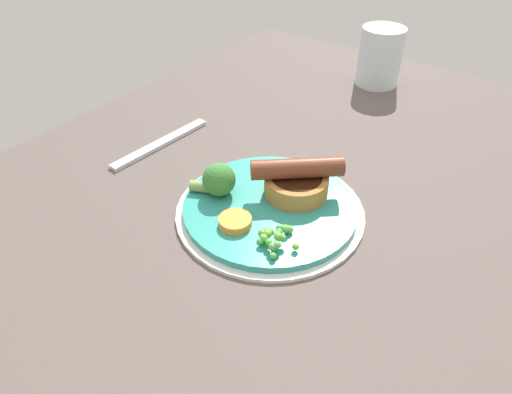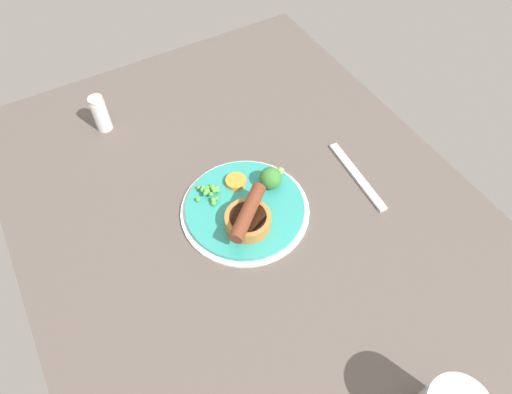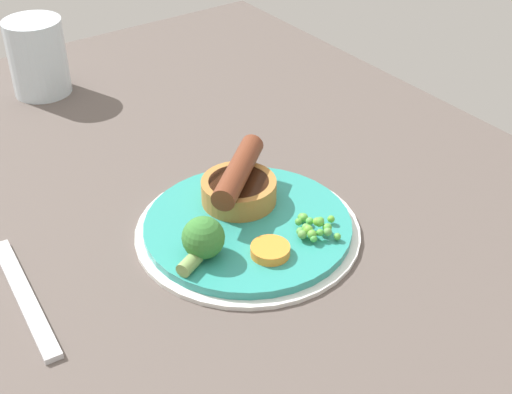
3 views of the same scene
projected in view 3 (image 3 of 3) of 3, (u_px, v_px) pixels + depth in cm
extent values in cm
cube|color=#564C47|center=(224.00, 229.00, 77.58)|extent=(110.00, 80.00, 3.00)
cylinder|color=silver|center=(248.00, 231.00, 74.38)|extent=(23.49, 23.49, 0.50)
cylinder|color=teal|center=(248.00, 228.00, 74.12)|extent=(21.61, 21.61, 1.40)
cylinder|color=#AD7538|center=(236.00, 189.00, 76.46)|extent=(8.08, 8.08, 2.58)
cylinder|color=#33190C|center=(236.00, 180.00, 75.81)|extent=(6.46, 6.46, 0.30)
cylinder|color=brown|center=(236.00, 169.00, 75.01)|extent=(9.25, 10.35, 2.49)
sphere|color=#67B039|center=(308.00, 230.00, 70.98)|extent=(0.99, 0.99, 0.99)
sphere|color=#55B141|center=(327.00, 228.00, 71.28)|extent=(0.90, 0.90, 0.90)
sphere|color=#50B641|center=(320.00, 233.00, 70.79)|extent=(0.74, 0.74, 0.74)
sphere|color=#60A149|center=(302.00, 234.00, 70.80)|extent=(0.95, 0.95, 0.95)
sphere|color=#64B841|center=(312.00, 234.00, 70.58)|extent=(0.95, 0.95, 0.95)
sphere|color=#62B836|center=(331.00, 219.00, 73.15)|extent=(0.77, 0.77, 0.77)
sphere|color=#5BA24D|center=(328.00, 232.00, 70.91)|extent=(0.89, 0.89, 0.89)
sphere|color=#67B838|center=(317.00, 222.00, 71.47)|extent=(0.88, 0.88, 0.88)
sphere|color=#5EB748|center=(327.00, 227.00, 71.30)|extent=(0.84, 0.84, 0.84)
sphere|color=#50B548|center=(310.00, 221.00, 71.99)|extent=(0.82, 0.82, 0.82)
sphere|color=#5EB546|center=(303.00, 218.00, 72.99)|extent=(0.98, 0.98, 0.98)
sphere|color=#4FB74B|center=(314.00, 239.00, 70.38)|extent=(0.73, 0.73, 0.73)
sphere|color=#50B348|center=(320.00, 221.00, 71.95)|extent=(0.80, 0.80, 0.80)
sphere|color=#52A640|center=(299.00, 222.00, 72.65)|extent=(0.78, 0.78, 0.78)
sphere|color=#62AA4B|center=(319.00, 221.00, 71.85)|extent=(0.74, 0.74, 0.74)
sphere|color=#4FA447|center=(307.00, 230.00, 71.10)|extent=(0.80, 0.80, 0.80)
sphere|color=#54AE3A|center=(319.00, 222.00, 71.45)|extent=(0.99, 0.99, 0.99)
sphere|color=#57AB42|center=(337.00, 237.00, 70.93)|extent=(0.73, 0.73, 0.73)
sphere|color=#57AD4E|center=(300.00, 231.00, 71.19)|extent=(0.86, 0.86, 0.86)
sphere|color=#58A043|center=(306.00, 228.00, 71.32)|extent=(0.88, 0.88, 0.88)
sphere|color=#5BAD42|center=(302.00, 217.00, 73.60)|extent=(0.96, 0.96, 0.96)
sphere|color=#387A33|center=(203.00, 238.00, 68.20)|extent=(4.20, 4.20, 4.20)
cylinder|color=#7A9E56|center=(190.00, 264.00, 67.15)|extent=(2.45, 2.95, 1.47)
cylinder|color=orange|center=(270.00, 250.00, 69.18)|extent=(5.49, 5.49, 0.96)
cube|color=silver|center=(25.00, 297.00, 66.04)|extent=(18.07, 3.04, 0.60)
cylinder|color=silver|center=(38.00, 57.00, 98.52)|extent=(7.98, 7.98, 10.59)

